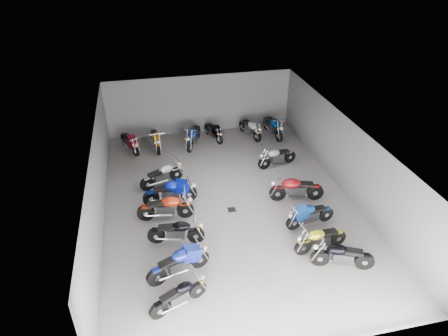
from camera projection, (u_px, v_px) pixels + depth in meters
The scene contains 23 objects.
ground at pixel (229, 203), 16.56m from camera, with size 14.00×14.00×0.00m, color #9B9893.
wall_back at pixel (200, 104), 21.59m from camera, with size 10.00×0.10×3.20m, color slate.
wall_left at pixel (98, 185), 14.82m from camera, with size 0.10×14.00×3.20m, color slate.
wall_right at pixel (346, 156), 16.65m from camera, with size 0.10×14.00×3.20m, color slate.
ceiling at pixel (229, 133), 14.90m from camera, with size 10.00×14.00×0.04m, color black.
drain_grate at pixel (232, 210), 16.14m from camera, with size 0.32×0.32×0.01m, color black.
motorcycle_left_a at pixel (179, 295), 11.81m from camera, with size 1.80×0.86×0.84m.
motorcycle_left_b at pixel (179, 263), 12.85m from camera, with size 2.13×0.84×0.97m.
motorcycle_left_c at pixel (177, 231), 14.23m from camera, with size 2.04×0.58×0.91m.
motorcycle_left_d at pixel (166, 207), 15.40m from camera, with size 2.20×0.49×0.97m.
motorcycle_left_e at pixel (171, 192), 16.28m from camera, with size 2.23×0.43×0.98m.
motorcycle_left_f at pixel (162, 175), 17.48m from camera, with size 1.95×0.93×0.91m.
motorcycle_right_a at pixel (342, 255), 13.18m from camera, with size 2.02×0.80×0.92m.
motorcycle_right_b at pixel (320, 239), 13.91m from camera, with size 2.03×0.49×0.89m.
motorcycle_right_c at pixel (310, 215), 15.08m from camera, with size 2.02×0.50×0.89m.
motorcycle_right_d at pixel (296, 189), 16.47m from camera, with size 2.26×0.58×1.00m.
motorcycle_right_f at pixel (277, 157), 18.90m from camera, with size 2.00×0.62×0.89m.
motorcycle_back_a at pixel (130, 142), 20.20m from camera, with size 0.92×1.95×0.91m.
motorcycle_back_b at pixel (156, 139), 20.39m from camera, with size 0.46×2.14×0.94m.
motorcycle_back_c at pixel (193, 136), 20.66m from camera, with size 1.03×2.16×1.00m.
motorcycle_back_d at pixel (214, 131), 21.29m from camera, with size 0.66×1.90×0.85m.
motorcycle_back_e at pixel (250, 128), 21.55m from camera, with size 0.71×2.07×0.93m.
motorcycle_back_f at pixel (273, 126), 21.65m from camera, with size 0.51×2.32×1.02m.
Camera 1 is at (-3.07, -13.08, 9.79)m, focal length 32.00 mm.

